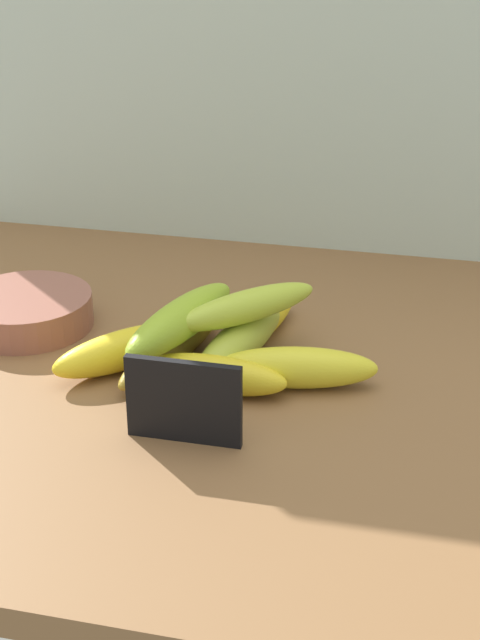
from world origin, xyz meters
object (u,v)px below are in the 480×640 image
(banana_1, at_px, (124,350))
(banana_5, at_px, (240,341))
(chalkboard_sign, at_px, (184,404))
(banana_4, at_px, (258,325))
(banana_7, at_px, (247,306))
(banana_2, at_px, (296,368))
(banana_3, at_px, (173,347))
(banana_6, at_px, (180,322))
(fruit_bowl, at_px, (27,311))
(banana_0, at_px, (214,374))

(banana_1, relative_size, banana_5, 0.88)
(chalkboard_sign, distance_m, banana_4, 0.22)
(banana_7, bearing_deg, banana_1, -156.16)
(banana_5, bearing_deg, banana_2, -32.90)
(chalkboard_sign, xyz_separation_m, banana_3, (-0.06, 0.15, -0.02))
(banana_1, xyz_separation_m, banana_2, (0.19, 0.00, 0.00))
(banana_7, bearing_deg, banana_2, -38.72)
(banana_1, distance_m, banana_2, 0.19)
(banana_6, distance_m, banana_7, 0.08)
(fruit_bowl, height_order, banana_6, banana_6)
(chalkboard_sign, relative_size, banana_1, 0.67)
(banana_7, bearing_deg, banana_5, -135.72)
(fruit_bowl, height_order, banana_5, banana_5)
(banana_1, xyz_separation_m, banana_3, (0.05, 0.03, -0.00))
(chalkboard_sign, relative_size, banana_7, 0.63)
(banana_5, bearing_deg, banana_3, -162.22)
(banana_2, relative_size, banana_3, 0.83)
(chalkboard_sign, bearing_deg, banana_6, 107.83)
(banana_6, bearing_deg, banana_4, 52.85)
(fruit_bowl, xyz_separation_m, banana_7, (0.27, -0.02, 0.04))
(banana_2, bearing_deg, banana_6, 176.27)
(banana_3, bearing_deg, chalkboard_sign, -69.23)
(banana_5, bearing_deg, banana_6, -146.64)
(banana_1, height_order, banana_4, banana_1)
(banana_0, xyz_separation_m, banana_3, (-0.06, 0.05, -0.00))
(banana_1, height_order, banana_2, same)
(banana_6, xyz_separation_m, banana_7, (0.06, 0.04, 0.00))
(banana_4, bearing_deg, banana_7, -94.20)
(fruit_bowl, distance_m, banana_5, 0.26)
(banana_4, relative_size, banana_6, 0.92)
(chalkboard_sign, bearing_deg, banana_3, 110.77)
(fruit_bowl, bearing_deg, banana_4, 5.55)
(chalkboard_sign, relative_size, banana_3, 0.54)
(banana_5, bearing_deg, banana_0, -97.13)
(banana_0, distance_m, banana_6, 0.07)
(banana_0, distance_m, banana_5, 0.08)
(banana_0, height_order, banana_1, banana_1)
(fruit_bowl, height_order, banana_7, banana_7)
(banana_1, relative_size, banana_4, 0.95)
(banana_4, bearing_deg, chalkboard_sign, -96.14)
(fruit_bowl, height_order, banana_1, banana_1)
(banana_0, relative_size, banana_3, 0.76)
(banana_1, relative_size, banana_6, 0.87)
(fruit_bowl, bearing_deg, banana_7, -3.71)
(chalkboard_sign, bearing_deg, banana_0, 87.08)
(banana_3, height_order, banana_4, same)
(banana_3, distance_m, banana_7, 0.09)
(banana_0, relative_size, banana_1, 0.93)
(chalkboard_sign, relative_size, banana_6, 0.58)
(fruit_bowl, relative_size, banana_5, 0.81)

